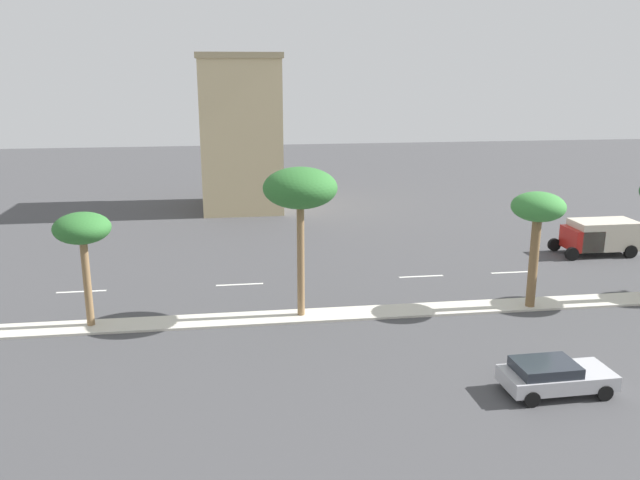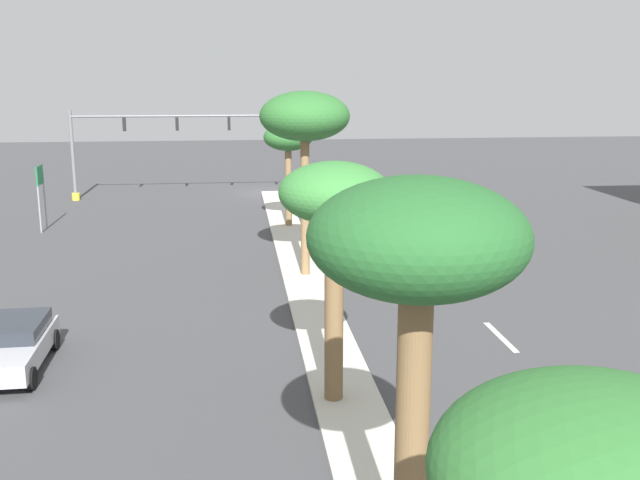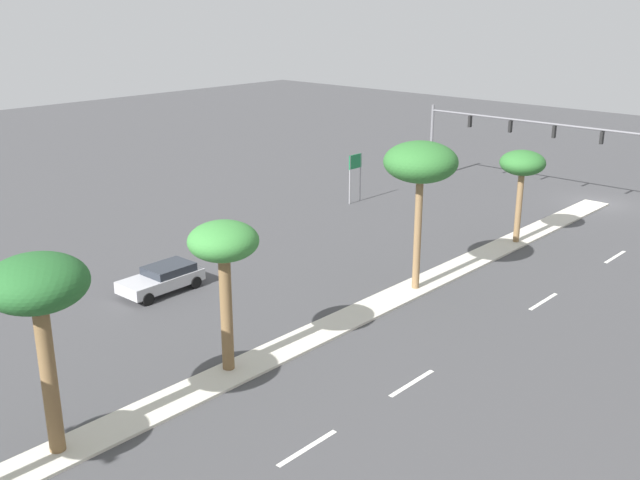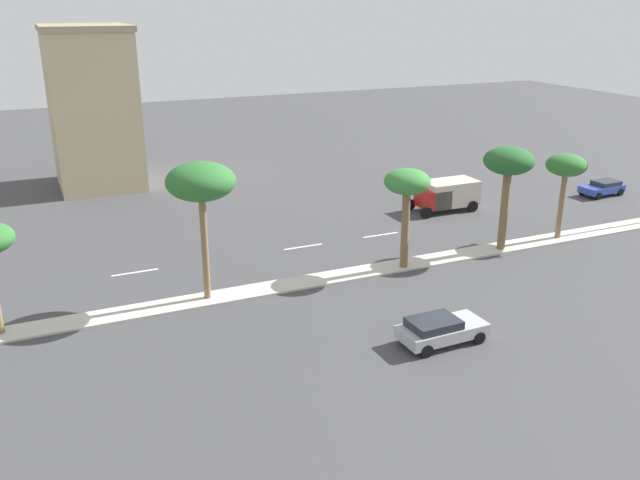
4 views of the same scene
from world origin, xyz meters
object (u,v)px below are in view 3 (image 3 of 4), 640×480
Objects in this scene: palm_tree_center at (421,164)px; sedan_silver_left at (163,278)px; palm_tree_front at (224,248)px; traffic_signal_gantry at (488,136)px; palm_tree_rear at (38,290)px; directional_road_sign at (355,168)px; palm_tree_left at (522,165)px.

palm_tree_center is 1.76× the size of sedan_silver_left.
traffic_signal_gantry is at bearing -76.42° from palm_tree_front.
palm_tree_center is 14.38m from sedan_silver_left.
palm_tree_center reaches higher than palm_tree_rear.
palm_tree_front is (-8.18, 33.88, 1.11)m from traffic_signal_gantry.
palm_tree_left is (-13.60, 0.66, 2.34)m from directional_road_sign.
palm_tree_center reaches higher than palm_tree_left.
palm_tree_rear is (0.29, 19.95, -0.83)m from palm_tree_center.
palm_tree_center is (0.08, 10.54, 1.74)m from palm_tree_left.
traffic_signal_gantry is at bearing -68.13° from palm_tree_center.
directional_road_sign is 0.47× the size of palm_tree_center.
directional_road_sign is at bearing -66.99° from palm_tree_rear.
palm_tree_left is 22.89m from palm_tree_front.
directional_road_sign is at bearing -78.80° from sedan_silver_left.
sedan_silver_left is at bearing -49.90° from palm_tree_rear.
traffic_signal_gantry is 4.13× the size of sedan_silver_left.
palm_tree_left is 0.83× the size of palm_tree_rear.
palm_tree_left is 1.31× the size of sedan_silver_left.
palm_tree_rear is at bearing 89.29° from palm_tree_left.
palm_tree_rear is (-8.35, 41.48, 1.66)m from traffic_signal_gantry.
directional_road_sign is 0.58× the size of palm_tree_front.
palm_tree_rear reaches higher than traffic_signal_gantry.
sedan_silver_left is (9.22, -10.95, -5.12)m from palm_tree_rear.
palm_tree_left is at bearing 177.24° from directional_road_sign.
palm_tree_center is at bearing -92.13° from palm_tree_front.
traffic_signal_gantry is 42.35m from palm_tree_rear.
sedan_silver_left is at bearing 43.38° from palm_tree_center.
directional_road_sign is (4.87, 10.34, -1.59)m from traffic_signal_gantry.
palm_tree_rear is 1.57× the size of sedan_silver_left.
sedan_silver_left is (0.87, 30.53, -3.46)m from traffic_signal_gantry.
palm_tree_front reaches higher than traffic_signal_gantry.
traffic_signal_gantry is 3.16× the size of palm_tree_left.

